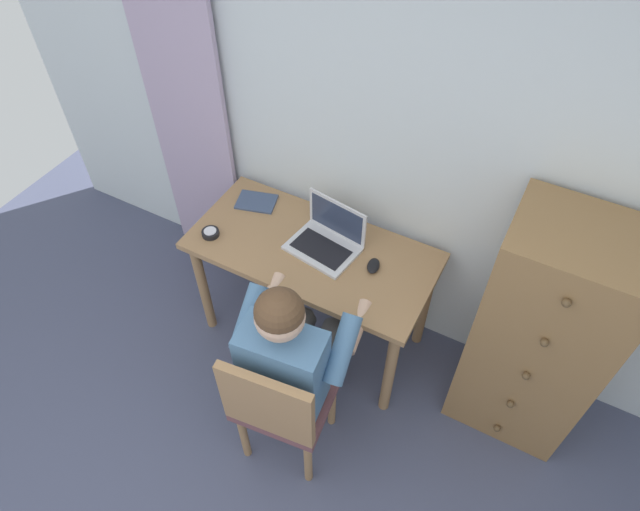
{
  "coord_description": "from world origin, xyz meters",
  "views": [
    {
      "loc": [
        0.63,
        0.18,
        2.81
      ],
      "look_at": [
        -0.2,
        1.73,
        0.84
      ],
      "focal_mm": 31.05,
      "sensor_mm": 36.0,
      "label": 1
    }
  ],
  "objects_px": {
    "chair": "(280,403)",
    "dresser": "(539,335)",
    "computer_mouse": "(373,266)",
    "notebook_pad": "(256,202)",
    "laptop": "(327,238)",
    "desk": "(312,263)",
    "desk_clock": "(210,233)",
    "person_seated": "(295,349)"
  },
  "relations": [
    {
      "from": "chair",
      "to": "dresser",
      "type": "bearing_deg",
      "value": 40.58
    },
    {
      "from": "computer_mouse",
      "to": "notebook_pad",
      "type": "distance_m",
      "value": 0.77
    },
    {
      "from": "laptop",
      "to": "notebook_pad",
      "type": "distance_m",
      "value": 0.5
    },
    {
      "from": "desk",
      "to": "notebook_pad",
      "type": "relative_size",
      "value": 6.0
    },
    {
      "from": "desk",
      "to": "dresser",
      "type": "xyz_separation_m",
      "value": [
        1.15,
        0.09,
        0.03
      ]
    },
    {
      "from": "laptop",
      "to": "chair",
      "type": "bearing_deg",
      "value": -77.89
    },
    {
      "from": "chair",
      "to": "computer_mouse",
      "type": "bearing_deg",
      "value": 81.82
    },
    {
      "from": "chair",
      "to": "laptop",
      "type": "bearing_deg",
      "value": 102.11
    },
    {
      "from": "chair",
      "to": "desk_clock",
      "type": "relative_size",
      "value": 9.95
    },
    {
      "from": "dresser",
      "to": "computer_mouse",
      "type": "distance_m",
      "value": 0.83
    },
    {
      "from": "laptop",
      "to": "computer_mouse",
      "type": "relative_size",
      "value": 3.75
    },
    {
      "from": "desk",
      "to": "notebook_pad",
      "type": "height_order",
      "value": "notebook_pad"
    },
    {
      "from": "chair",
      "to": "laptop",
      "type": "xyz_separation_m",
      "value": [
        -0.16,
        0.77,
        0.29
      ]
    },
    {
      "from": "desk",
      "to": "computer_mouse",
      "type": "relative_size",
      "value": 12.6
    },
    {
      "from": "desk_clock",
      "to": "computer_mouse",
      "type": "bearing_deg",
      "value": 13.05
    },
    {
      "from": "laptop",
      "to": "notebook_pad",
      "type": "relative_size",
      "value": 1.78
    },
    {
      "from": "desk",
      "to": "chair",
      "type": "relative_size",
      "value": 1.41
    },
    {
      "from": "computer_mouse",
      "to": "chair",
      "type": "bearing_deg",
      "value": -110.49
    },
    {
      "from": "person_seated",
      "to": "notebook_pad",
      "type": "bearing_deg",
      "value": 132.96
    },
    {
      "from": "person_seated",
      "to": "computer_mouse",
      "type": "distance_m",
      "value": 0.57
    },
    {
      "from": "laptop",
      "to": "desk",
      "type": "bearing_deg",
      "value": -133.88
    },
    {
      "from": "computer_mouse",
      "to": "laptop",
      "type": "bearing_deg",
      "value": 161.71
    },
    {
      "from": "notebook_pad",
      "to": "desk_clock",
      "type": "bearing_deg",
      "value": -119.3
    },
    {
      "from": "chair",
      "to": "desk_clock",
      "type": "height_order",
      "value": "chair"
    },
    {
      "from": "desk",
      "to": "chair",
      "type": "height_order",
      "value": "chair"
    },
    {
      "from": "dresser",
      "to": "notebook_pad",
      "type": "xyz_separation_m",
      "value": [
        -1.58,
        0.07,
        0.09
      ]
    },
    {
      "from": "desk",
      "to": "desk_clock",
      "type": "bearing_deg",
      "value": -162.19
    },
    {
      "from": "desk",
      "to": "chair",
      "type": "bearing_deg",
      "value": -72.68
    },
    {
      "from": "dresser",
      "to": "notebook_pad",
      "type": "relative_size",
      "value": 6.31
    },
    {
      "from": "dresser",
      "to": "notebook_pad",
      "type": "bearing_deg",
      "value": 177.48
    },
    {
      "from": "person_seated",
      "to": "laptop",
      "type": "xyz_separation_m",
      "value": [
        -0.15,
        0.58,
        0.11
      ]
    },
    {
      "from": "desk",
      "to": "person_seated",
      "type": "bearing_deg",
      "value": -68.98
    },
    {
      "from": "chair",
      "to": "desk_clock",
      "type": "bearing_deg",
      "value": 143.27
    },
    {
      "from": "person_seated",
      "to": "desk_clock",
      "type": "relative_size",
      "value": 13.48
    },
    {
      "from": "desk_clock",
      "to": "dresser",
      "type": "bearing_deg",
      "value": 8.59
    },
    {
      "from": "chair",
      "to": "computer_mouse",
      "type": "distance_m",
      "value": 0.79
    },
    {
      "from": "computer_mouse",
      "to": "notebook_pad",
      "type": "bearing_deg",
      "value": 158.26
    },
    {
      "from": "person_seated",
      "to": "desk_clock",
      "type": "xyz_separation_m",
      "value": [
        -0.71,
        0.36,
        0.07
      ]
    },
    {
      "from": "laptop",
      "to": "computer_mouse",
      "type": "xyz_separation_m",
      "value": [
        0.27,
        -0.03,
        -0.04
      ]
    },
    {
      "from": "dresser",
      "to": "computer_mouse",
      "type": "relative_size",
      "value": 13.24
    },
    {
      "from": "person_seated",
      "to": "computer_mouse",
      "type": "height_order",
      "value": "person_seated"
    },
    {
      "from": "person_seated",
      "to": "dresser",
      "type": "bearing_deg",
      "value": 32.87
    }
  ]
}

